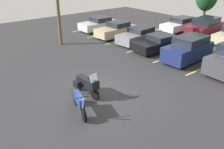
{
  "coord_description": "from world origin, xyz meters",
  "views": [
    {
      "loc": [
        10.17,
        -7.03,
        6.73
      ],
      "look_at": [
        0.33,
        0.9,
        0.97
      ],
      "focal_mm": 38.92,
      "sensor_mm": 36.0,
      "label": 1
    }
  ],
  "objects_px": {
    "car_grey": "(139,36)",
    "car_navy": "(188,49)",
    "motorcycle_second": "(79,102)",
    "car_far_maroon": "(205,27)",
    "car_silver": "(99,24)",
    "car_black": "(159,43)",
    "car_far_white": "(180,24)",
    "motorcycle_touring": "(87,84)",
    "car_tan": "(116,30)"
  },
  "relations": [
    {
      "from": "motorcycle_touring",
      "to": "car_tan",
      "type": "xyz_separation_m",
      "value": [
        -8.23,
        8.99,
        0.03
      ]
    },
    {
      "from": "car_tan",
      "to": "car_black",
      "type": "xyz_separation_m",
      "value": [
        5.53,
        0.07,
        -0.07
      ]
    },
    {
      "from": "motorcycle_second",
      "to": "car_navy",
      "type": "height_order",
      "value": "car_navy"
    },
    {
      "from": "car_far_white",
      "to": "car_navy",
      "type": "bearing_deg",
      "value": -49.9
    },
    {
      "from": "car_grey",
      "to": "car_far_maroon",
      "type": "relative_size",
      "value": 0.92
    },
    {
      "from": "car_navy",
      "to": "car_far_white",
      "type": "distance_m",
      "value": 9.46
    },
    {
      "from": "car_silver",
      "to": "car_grey",
      "type": "distance_m",
      "value": 6.18
    },
    {
      "from": "car_silver",
      "to": "car_grey",
      "type": "relative_size",
      "value": 0.93
    },
    {
      "from": "motorcycle_touring",
      "to": "car_navy",
      "type": "height_order",
      "value": "car_navy"
    },
    {
      "from": "car_silver",
      "to": "car_black",
      "type": "height_order",
      "value": "car_silver"
    },
    {
      "from": "car_black",
      "to": "car_far_white",
      "type": "relative_size",
      "value": 0.95
    },
    {
      "from": "car_grey",
      "to": "car_navy",
      "type": "bearing_deg",
      "value": -4.19
    },
    {
      "from": "motorcycle_touring",
      "to": "car_far_maroon",
      "type": "height_order",
      "value": "car_far_maroon"
    },
    {
      "from": "motorcycle_touring",
      "to": "car_tan",
      "type": "relative_size",
      "value": 0.51
    },
    {
      "from": "motorcycle_touring",
      "to": "car_silver",
      "type": "distance_m",
      "value": 14.71
    },
    {
      "from": "car_grey",
      "to": "car_black",
      "type": "relative_size",
      "value": 0.99
    },
    {
      "from": "motorcycle_second",
      "to": "car_far_white",
      "type": "relative_size",
      "value": 0.45
    },
    {
      "from": "car_grey",
      "to": "car_far_white",
      "type": "bearing_deg",
      "value": 93.98
    },
    {
      "from": "car_black",
      "to": "car_far_maroon",
      "type": "bearing_deg",
      "value": 91.14
    },
    {
      "from": "car_far_maroon",
      "to": "car_navy",
      "type": "bearing_deg",
      "value": -66.63
    },
    {
      "from": "car_silver",
      "to": "car_navy",
      "type": "distance_m",
      "value": 11.8
    },
    {
      "from": "motorcycle_second",
      "to": "car_navy",
      "type": "xyz_separation_m",
      "value": [
        -0.94,
        10.16,
        0.34
      ]
    },
    {
      "from": "car_far_white",
      "to": "car_far_maroon",
      "type": "bearing_deg",
      "value": 1.51
    },
    {
      "from": "car_silver",
      "to": "car_black",
      "type": "relative_size",
      "value": 0.92
    },
    {
      "from": "car_grey",
      "to": "car_far_white",
      "type": "xyz_separation_m",
      "value": [
        -0.47,
        6.82,
        0.01
      ]
    },
    {
      "from": "car_grey",
      "to": "car_far_white",
      "type": "height_order",
      "value": "car_grey"
    },
    {
      "from": "car_navy",
      "to": "car_black",
      "type": "bearing_deg",
      "value": 176.89
    },
    {
      "from": "car_grey",
      "to": "car_navy",
      "type": "distance_m",
      "value": 5.64
    },
    {
      "from": "car_far_maroon",
      "to": "car_tan",
      "type": "bearing_deg",
      "value": -126.72
    },
    {
      "from": "motorcycle_touring",
      "to": "car_black",
      "type": "relative_size",
      "value": 0.49
    },
    {
      "from": "car_silver",
      "to": "car_far_white",
      "type": "xyz_separation_m",
      "value": [
        5.71,
        6.94,
        0.01
      ]
    },
    {
      "from": "car_tan",
      "to": "car_far_white",
      "type": "xyz_separation_m",
      "value": [
        2.45,
        7.14,
        -0.01
      ]
    },
    {
      "from": "car_tan",
      "to": "car_far_maroon",
      "type": "height_order",
      "value": "car_far_maroon"
    },
    {
      "from": "car_black",
      "to": "car_navy",
      "type": "height_order",
      "value": "car_navy"
    },
    {
      "from": "car_far_maroon",
      "to": "car_grey",
      "type": "bearing_deg",
      "value": -109.61
    },
    {
      "from": "car_black",
      "to": "car_far_white",
      "type": "xyz_separation_m",
      "value": [
        -3.07,
        7.07,
        0.06
      ]
    },
    {
      "from": "motorcycle_touring",
      "to": "car_far_white",
      "type": "xyz_separation_m",
      "value": [
        -5.78,
        16.13,
        0.02
      ]
    },
    {
      "from": "car_tan",
      "to": "car_navy",
      "type": "xyz_separation_m",
      "value": [
        8.54,
        -0.09,
        0.2
      ]
    },
    {
      "from": "car_grey",
      "to": "car_far_maroon",
      "type": "height_order",
      "value": "car_far_maroon"
    },
    {
      "from": "car_silver",
      "to": "car_far_white",
      "type": "relative_size",
      "value": 0.88
    },
    {
      "from": "motorcycle_second",
      "to": "car_far_maroon",
      "type": "distance_m",
      "value": 17.95
    },
    {
      "from": "car_silver",
      "to": "motorcycle_touring",
      "type": "bearing_deg",
      "value": -38.66
    },
    {
      "from": "motorcycle_second",
      "to": "car_far_maroon",
      "type": "height_order",
      "value": "car_far_maroon"
    },
    {
      "from": "motorcycle_second",
      "to": "car_tan",
      "type": "distance_m",
      "value": 13.97
    },
    {
      "from": "car_grey",
      "to": "car_black",
      "type": "xyz_separation_m",
      "value": [
        2.6,
        -0.25,
        -0.05
      ]
    },
    {
      "from": "car_tan",
      "to": "motorcycle_second",
      "type": "bearing_deg",
      "value": -47.23
    },
    {
      "from": "car_black",
      "to": "car_navy",
      "type": "distance_m",
      "value": 3.03
    },
    {
      "from": "car_far_white",
      "to": "car_black",
      "type": "bearing_deg",
      "value": -66.5
    },
    {
      "from": "motorcycle_touring",
      "to": "car_black",
      "type": "xyz_separation_m",
      "value": [
        -2.71,
        9.06,
        -0.05
      ]
    },
    {
      "from": "car_silver",
      "to": "car_tan",
      "type": "xyz_separation_m",
      "value": [
        3.26,
        -0.2,
        0.02
      ]
    }
  ]
}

